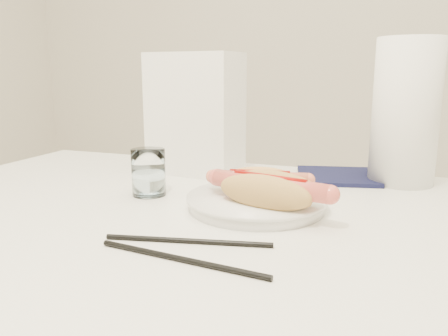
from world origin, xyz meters
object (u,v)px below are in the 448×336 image
(hotdog_left, at_px, (260,182))
(hotdog_right, at_px, (269,191))
(table, at_px, (201,246))
(plate, at_px, (256,203))
(water_glass, at_px, (149,172))
(napkin_box, at_px, (195,114))
(paper_towel_roll, at_px, (405,112))

(hotdog_left, bearing_deg, hotdog_right, -72.94)
(table, height_order, hotdog_left, hotdog_left)
(hotdog_right, bearing_deg, plate, 143.40)
(water_glass, bearing_deg, hotdog_right, -11.90)
(table, bearing_deg, plate, 29.85)
(plate, height_order, water_glass, water_glass)
(hotdog_left, xyz_separation_m, water_glass, (-0.21, -0.01, 0.00))
(plate, xyz_separation_m, hotdog_right, (0.03, -0.04, 0.03))
(napkin_box, xyz_separation_m, paper_towel_roll, (0.43, 0.06, 0.01))
(hotdog_left, distance_m, water_glass, 0.21)
(plate, bearing_deg, table, -150.15)
(hotdog_right, height_order, water_glass, water_glass)
(plate, relative_size, paper_towel_roll, 0.78)
(paper_towel_roll, bearing_deg, table, -134.05)
(napkin_box, distance_m, paper_towel_roll, 0.44)
(napkin_box, relative_size, paper_towel_roll, 0.91)
(hotdog_right, xyz_separation_m, water_glass, (-0.24, 0.05, -0.00))
(table, xyz_separation_m, napkin_box, (-0.12, 0.26, 0.19))
(water_glass, relative_size, napkin_box, 0.33)
(plate, relative_size, hotdog_right, 1.14)
(table, bearing_deg, hotdog_left, 42.85)
(plate, height_order, paper_towel_roll, paper_towel_roll)
(table, bearing_deg, water_glass, 154.51)
(hotdog_left, xyz_separation_m, paper_towel_roll, (0.23, 0.25, 0.11))
(hotdog_left, height_order, hotdog_right, hotdog_right)
(plate, height_order, hotdog_left, hotdog_left)
(hotdog_right, height_order, napkin_box, napkin_box)
(plate, xyz_separation_m, water_glass, (-0.21, 0.01, 0.03))
(napkin_box, bearing_deg, table, -58.29)
(hotdog_right, distance_m, water_glass, 0.25)
(plate, distance_m, water_glass, 0.21)
(hotdog_left, bearing_deg, table, -147.93)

